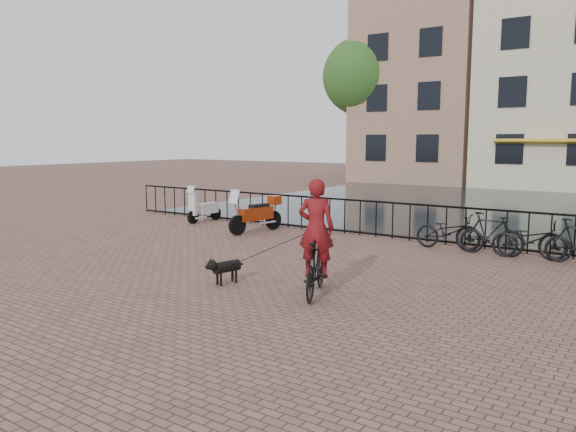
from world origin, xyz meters
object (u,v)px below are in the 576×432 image
Objects in this scene: dog at (227,270)px; motorcycle at (256,210)px; cyclist at (316,244)px; scooter at (204,203)px.

motorcycle reaches higher than dog.
cyclist reaches higher than dog.
dog is (-1.82, -0.28, -0.65)m from cyclist.
dog is 0.59× the size of scooter.
cyclist is 9.46m from scooter.
cyclist is 6.90m from motorcycle.
cyclist is at bearing 21.67° from dog.
dog is 5.96m from motorcycle.
motorcycle is (-3.23, 4.99, 0.41)m from dog.
motorcycle is at bearing -65.03° from cyclist.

